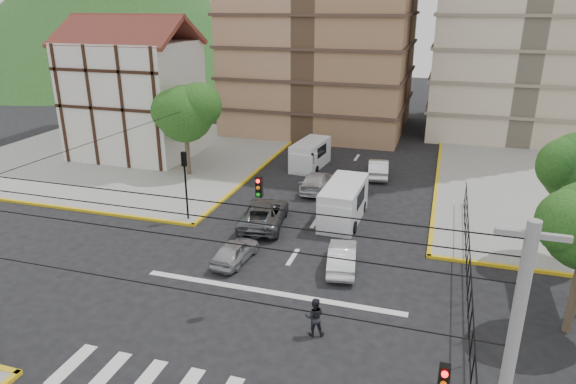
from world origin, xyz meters
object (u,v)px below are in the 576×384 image
at_px(pedestrian_crosswalk, 315,317).
at_px(car_white_front_right, 342,257).
at_px(van_right_lane, 343,204).
at_px(car_silver_front_left, 235,251).
at_px(van_left_lane, 309,156).
at_px(traffic_light_nw, 185,174).

bearing_deg(pedestrian_crosswalk, car_white_front_right, -105.20).
xyz_separation_m(van_right_lane, car_silver_front_left, (-4.41, -6.90, -0.58)).
bearing_deg(van_left_lane, traffic_light_nw, -102.98).
height_order(van_right_lane, car_white_front_right, van_right_lane).
distance_m(car_silver_front_left, car_white_front_right, 5.69).
bearing_deg(car_white_front_right, pedestrian_crosswalk, 81.52).
bearing_deg(traffic_light_nw, van_right_lane, 16.07).
xyz_separation_m(van_right_lane, car_white_front_right, (1.20, -5.95, -0.53)).
xyz_separation_m(car_white_front_right, pedestrian_crosswalk, (0.04, -5.96, 0.19)).
relative_size(car_silver_front_left, car_white_front_right, 0.89).
height_order(traffic_light_nw, car_white_front_right, traffic_light_nw).
bearing_deg(car_white_front_right, van_left_lane, -78.33).
bearing_deg(car_silver_front_left, car_white_front_right, -165.73).
bearing_deg(car_silver_front_left, van_right_lane, -117.94).
xyz_separation_m(traffic_light_nw, car_white_front_right, (10.60, -3.24, -2.45)).
distance_m(van_right_lane, car_silver_front_left, 8.21).
relative_size(traffic_light_nw, van_left_lane, 0.85).
bearing_deg(van_left_lane, car_white_front_right, -63.13).
height_order(traffic_light_nw, van_left_lane, traffic_light_nw).
distance_m(van_left_lane, car_silver_front_left, 17.15).
bearing_deg(car_silver_front_left, van_left_lane, -83.79).
bearing_deg(van_right_lane, pedestrian_crosswalk, -82.67).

